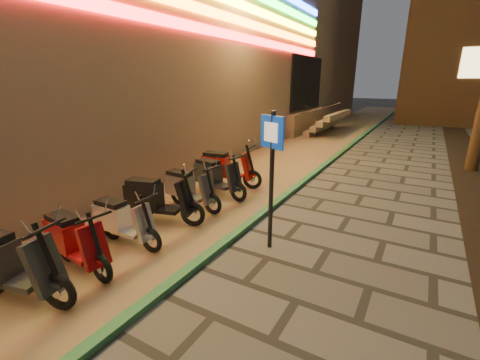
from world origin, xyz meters
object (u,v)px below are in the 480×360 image
Objects in this scene: scooter_8 at (156,199)px; scooter_7 at (121,220)px; scooter_5 at (6,264)px; scooter_6 at (73,240)px; scooter_9 at (187,188)px; pedestrian_sign at (272,163)px; scooter_10 at (215,176)px; scooter_11 at (225,167)px.

scooter_7 is at bearing -99.41° from scooter_8.
scooter_5 is at bearing -93.72° from scooter_7.
scooter_5 is 0.95m from scooter_6.
scooter_6 is at bearing -84.81° from scooter_9.
scooter_9 is at bearing -173.43° from pedestrian_sign.
scooter_8 is 1.03× the size of scooter_10.
pedestrian_sign reaches higher than scooter_9.
scooter_8 is at bearing -82.94° from scooter_10.
scooter_6 is at bearing -80.01° from scooter_10.
scooter_11 is (-2.68, 2.65, -1.06)m from pedestrian_sign.
scooter_11 reaches higher than scooter_9.
scooter_9 is at bearing 90.49° from scooter_7.
scooter_5 is 5.81m from scooter_11.
scooter_10 is at bearing 95.32° from scooter_6.
scooter_9 is at bearing -83.89° from scooter_10.
scooter_7 is 0.89× the size of scooter_10.
pedestrian_sign is 2.80m from scooter_8.
scooter_11 is at bearing 114.96° from scooter_10.
pedestrian_sign is 1.42× the size of scooter_8.
pedestrian_sign reaches higher than scooter_11.
scooter_10 is 0.82m from scooter_11.
scooter_7 is 3.92m from scooter_11.
scooter_5 reaches higher than scooter_7.
scooter_9 is 1.07m from scooter_10.
scooter_9 is (-2.54, 0.79, -1.11)m from pedestrian_sign.
scooter_9 reaches higher than scooter_7.
pedestrian_sign is at bearing -27.02° from scooter_10.
pedestrian_sign reaches higher than scooter_8.
scooter_8 is 1.02m from scooter_9.
scooter_8 is at bearing -97.13° from scooter_11.
pedestrian_sign is 1.39× the size of scooter_5.
scooter_8 is at bearing 98.43° from scooter_6.
pedestrian_sign is at bearing -10.94° from scooter_8.
scooter_11 is at bearing 98.08° from scooter_9.
scooter_7 is 0.94× the size of scooter_9.
scooter_7 is (0.01, 0.94, -0.02)m from scooter_6.
scooter_5 is 1.11× the size of scooter_9.
scooter_5 is at bearing -97.60° from scooter_11.
scooter_10 is at bearing 75.71° from scooter_5.
scooter_7 is at bearing -129.01° from pedestrian_sign.
scooter_9 is at bearing -94.93° from scooter_11.
scooter_11 is at bearing 77.88° from scooter_5.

